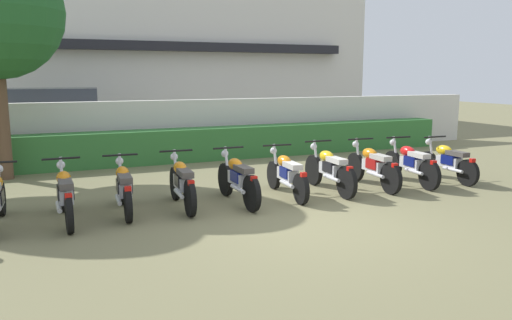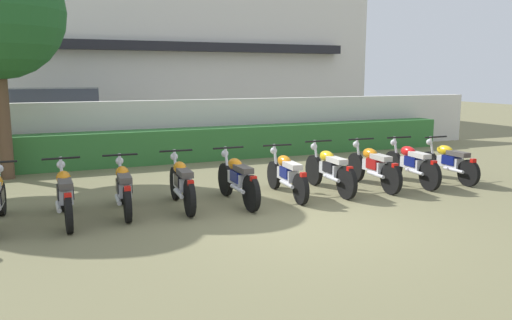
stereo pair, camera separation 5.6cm
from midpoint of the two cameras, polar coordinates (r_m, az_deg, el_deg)
name	(u,v)px [view 2 (the right image)]	position (r m, az deg, el deg)	size (l,w,h in m)	color
ground	(305,223)	(8.06, 5.72, -7.11)	(60.00, 60.00, 0.00)	olive
building	(129,53)	(23.65, -14.09, 11.60)	(20.95, 6.50, 6.49)	silver
compound_wall	(186,129)	(14.41, -7.80, 3.53)	(19.91, 0.30, 1.61)	silver
hedge_row	(193,145)	(13.79, -7.01, 1.73)	(15.92, 0.70, 0.88)	#337033
parked_car	(60,119)	(17.17, -21.10, 4.38)	(4.66, 2.45, 1.89)	navy
motorcycle_in_row_1	(65,194)	(8.56, -20.56, -3.58)	(0.60, 1.94, 0.96)	black
motorcycle_in_row_2	(123,187)	(8.79, -14.53, -3.00)	(0.60, 1.78, 0.94)	black
motorcycle_in_row_3	(182,182)	(8.93, -8.19, -2.50)	(0.60, 1.85, 0.96)	black
motorcycle_in_row_4	(238,178)	(9.15, -1.91, -2.09)	(0.60, 1.91, 0.97)	black
motorcycle_in_row_5	(287,174)	(9.69, 3.64, -1.55)	(0.60, 1.92, 0.94)	black
motorcycle_in_row_6	(330,169)	(10.14, 8.45, -1.02)	(0.60, 1.96, 0.98)	black
motorcycle_in_row_7	(373,166)	(10.69, 13.18, -0.65)	(0.60, 1.95, 0.97)	black
motorcycle_in_row_8	(411,163)	(11.23, 17.20, -0.35)	(0.60, 1.92, 0.97)	black
motorcycle_in_row_9	(448,161)	(11.85, 20.99, -0.13)	(0.60, 1.78, 0.94)	black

